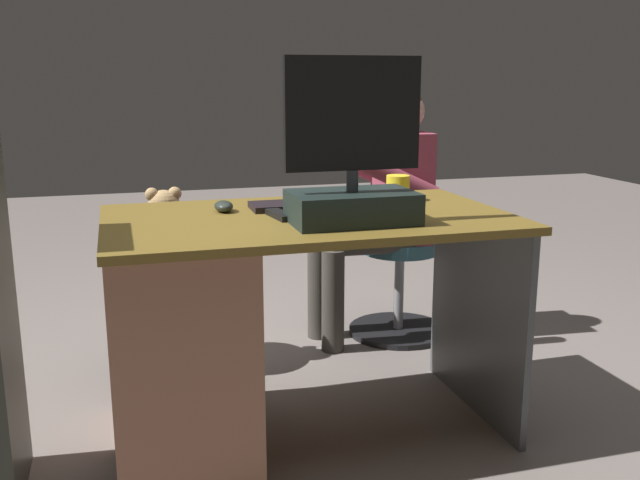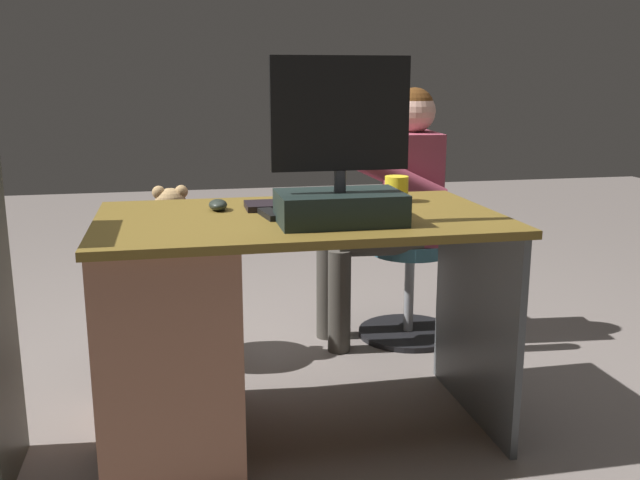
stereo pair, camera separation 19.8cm
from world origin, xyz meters
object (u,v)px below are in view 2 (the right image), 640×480
at_px(computer_mouse, 218,205).
at_px(tv_remote, 270,214).
at_px(desk, 200,325).
at_px(teddy_bear, 172,225).
at_px(keyboard, 308,204).
at_px(visitor_chair, 409,284).
at_px(cup, 396,189).
at_px(person, 394,195).
at_px(monitor, 340,179).
at_px(office_chair_teddy, 175,302).

height_order(computer_mouse, tv_remote, computer_mouse).
relative_size(desk, teddy_bear, 4.31).
distance_m(keyboard, visitor_chair, 1.01).
relative_size(computer_mouse, teddy_bear, 0.33).
bearing_deg(cup, person, -107.04).
xyz_separation_m(tv_remote, person, (-0.65, -0.79, -0.09)).
relative_size(monitor, office_chair_teddy, 1.08).
distance_m(computer_mouse, visitor_chair, 1.21).
bearing_deg(tv_remote, person, -138.23).
bearing_deg(tv_remote, keyboard, -143.69).
distance_m(desk, tv_remote, 0.42).
bearing_deg(keyboard, person, -128.31).
distance_m(desk, person, 1.20).
bearing_deg(teddy_bear, computer_mouse, 105.46).
bearing_deg(visitor_chair, person, 4.88).
xyz_separation_m(monitor, computer_mouse, (0.34, -0.28, -0.12)).
relative_size(tv_remote, person, 0.13).
relative_size(cup, tv_remote, 0.60).
bearing_deg(desk, computer_mouse, -120.39).
bearing_deg(computer_mouse, monitor, 140.58).
height_order(desk, cup, cup).
relative_size(desk, person, 1.13).
relative_size(keyboard, visitor_chair, 0.92).
bearing_deg(tv_remote, office_chair_teddy, -74.85).
bearing_deg(visitor_chair, teddy_bear, 4.30).
bearing_deg(teddy_bear, tv_remote, 113.35).
distance_m(monitor, keyboard, 0.31).
distance_m(monitor, cup, 0.44).
relative_size(computer_mouse, office_chair_teddy, 0.21).
relative_size(keyboard, cup, 4.69).
distance_m(desk, computer_mouse, 0.39).
relative_size(office_chair_teddy, visitor_chair, 0.99).
distance_m(cup, tv_remote, 0.51).
xyz_separation_m(monitor, office_chair_teddy, (0.50, -0.84, -0.61)).
xyz_separation_m(cup, person, (-0.18, -0.60, -0.12)).
relative_size(desk, monitor, 2.61).
bearing_deg(computer_mouse, keyboard, 179.28).
bearing_deg(monitor, office_chair_teddy, -59.13).
bearing_deg(monitor, teddy_bear, -59.45).
bearing_deg(desk, keyboard, -161.03).
xyz_separation_m(teddy_bear, visitor_chair, (-1.05, -0.08, -0.33)).
bearing_deg(tv_remote, desk, -12.61).
height_order(computer_mouse, person, person).
distance_m(monitor, person, 1.05).
xyz_separation_m(computer_mouse, office_chair_teddy, (0.16, -0.55, -0.50)).
relative_size(desk, cup, 14.20).
bearing_deg(desk, visitor_chair, -141.25).
bearing_deg(office_chair_teddy, person, -175.12).
height_order(keyboard, cup, cup).
distance_m(desk, monitor, 0.66).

